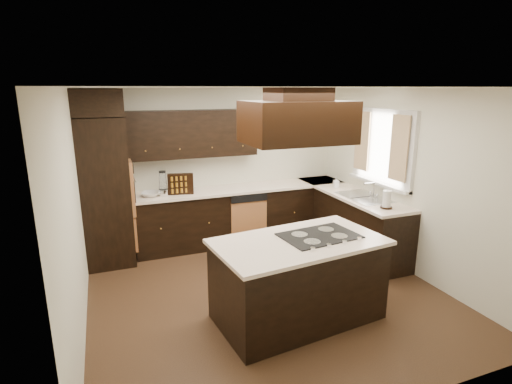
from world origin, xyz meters
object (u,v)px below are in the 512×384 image
at_px(oven_column, 106,192).
at_px(range_hood, 297,122).
at_px(island, 298,281).
at_px(spice_rack, 181,184).

height_order(oven_column, range_hood, range_hood).
bearing_deg(island, oven_column, 122.39).
xyz_separation_m(oven_column, range_hood, (1.88, -2.25, 1.10)).
height_order(oven_column, spice_rack, oven_column).
bearing_deg(range_hood, spice_rack, 109.33).
xyz_separation_m(island, range_hood, (-0.01, 0.10, 1.72)).
distance_m(range_hood, spice_rack, 2.64).
distance_m(oven_column, spice_rack, 1.08).
bearing_deg(spice_rack, island, -58.97).
relative_size(oven_column, island, 1.21).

